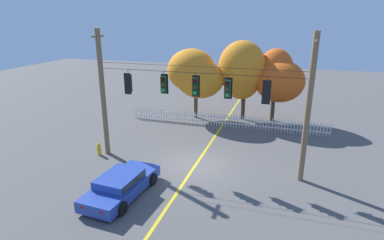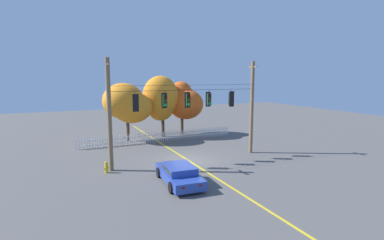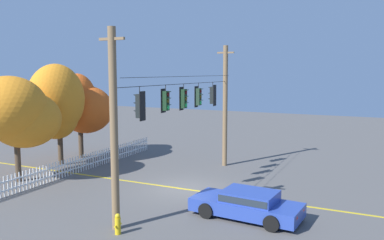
% 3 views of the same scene
% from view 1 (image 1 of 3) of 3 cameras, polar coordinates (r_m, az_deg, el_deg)
% --- Properties ---
extents(ground, '(80.00, 80.00, 0.00)m').
position_cam_1_polar(ground, '(18.69, 0.62, -8.16)').
color(ground, '#565451').
extents(lane_centerline_stripe, '(0.16, 36.00, 0.01)m').
position_cam_1_polar(lane_centerline_stripe, '(18.69, 0.62, -8.15)').
color(lane_centerline_stripe, gold).
rests_on(lane_centerline_stripe, ground).
extents(signal_support_span, '(11.93, 1.10, 7.67)m').
position_cam_1_polar(signal_support_span, '(17.32, 0.67, 3.50)').
color(signal_support_span, brown).
rests_on(signal_support_span, ground).
extents(traffic_signal_northbound_primary, '(0.43, 0.38, 1.42)m').
position_cam_1_polar(traffic_signal_northbound_primary, '(18.68, -11.34, 6.51)').
color(traffic_signal_northbound_primary, black).
extents(traffic_signal_westbound_side, '(0.43, 0.38, 1.29)m').
position_cam_1_polar(traffic_signal_westbound_side, '(17.76, -5.10, 6.44)').
color(traffic_signal_westbound_side, black).
extents(traffic_signal_northbound_secondary, '(0.43, 0.38, 1.34)m').
position_cam_1_polar(traffic_signal_northbound_secondary, '(17.16, 0.62, 6.06)').
color(traffic_signal_northbound_secondary, black).
extents(traffic_signal_eastbound_side, '(0.43, 0.38, 1.32)m').
position_cam_1_polar(traffic_signal_eastbound_side, '(16.75, 6.47, 5.63)').
color(traffic_signal_eastbound_side, black).
extents(traffic_signal_southbound_primary, '(0.43, 0.38, 1.39)m').
position_cam_1_polar(traffic_signal_southbound_primary, '(16.49, 13.29, 4.97)').
color(traffic_signal_southbound_primary, black).
extents(white_picket_fence, '(15.66, 0.06, 1.02)m').
position_cam_1_polar(white_picket_fence, '(25.03, 5.75, -0.06)').
color(white_picket_fence, white).
rests_on(white_picket_fence, ground).
extents(autumn_maple_near_fence, '(4.79, 4.06, 5.83)m').
position_cam_1_polar(autumn_maple_near_fence, '(26.34, 0.57, 8.27)').
color(autumn_maple_near_fence, '#473828').
rests_on(autumn_maple_near_fence, ground).
extents(autumn_maple_mid, '(3.85, 3.20, 6.54)m').
position_cam_1_polar(autumn_maple_mid, '(26.26, 8.95, 8.52)').
color(autumn_maple_mid, '#473828').
rests_on(autumn_maple_mid, ground).
extents(autumn_oak_far_east, '(3.91, 3.59, 5.92)m').
position_cam_1_polar(autumn_oak_far_east, '(26.42, 15.26, 7.32)').
color(autumn_oak_far_east, '#473828').
rests_on(autumn_oak_far_east, ground).
extents(parked_car, '(2.26, 4.65, 1.15)m').
position_cam_1_polar(parked_car, '(15.89, -12.64, -11.21)').
color(parked_car, '#28429E').
rests_on(parked_car, ground).
extents(fire_hydrant, '(0.38, 0.22, 0.80)m').
position_cam_1_polar(fire_hydrant, '(20.72, -16.43, -5.04)').
color(fire_hydrant, gold).
rests_on(fire_hydrant, ground).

